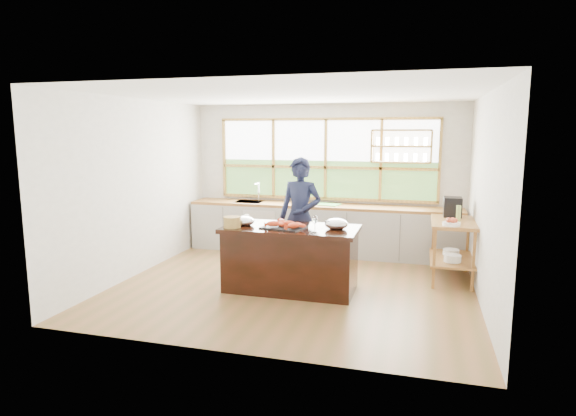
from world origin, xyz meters
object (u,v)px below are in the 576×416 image
at_px(island, 291,258).
at_px(wicker_basket, 232,222).
at_px(cook, 300,217).
at_px(espresso_machine, 453,207).

xyz_separation_m(island, wicker_basket, (-0.77, -0.25, 0.52)).
xyz_separation_m(cook, wicker_basket, (-0.72, -0.95, 0.06)).
bearing_deg(wicker_basket, island, 17.96).
height_order(island, wicker_basket, wicker_basket).
height_order(cook, espresso_machine, cook).
bearing_deg(cook, wicker_basket, -119.65).
distance_m(island, cook, 0.84).
xyz_separation_m(espresso_machine, wicker_basket, (-2.96, -1.71, -0.08)).
bearing_deg(island, wicker_basket, -162.04).
xyz_separation_m(island, espresso_machine, (2.19, 1.46, 0.60)).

